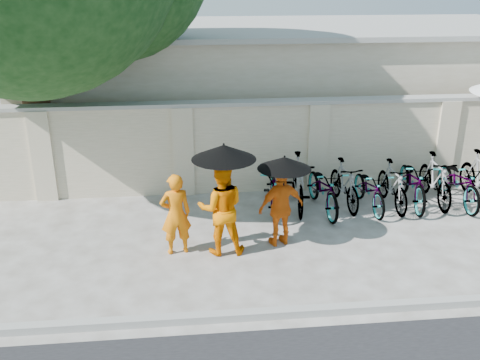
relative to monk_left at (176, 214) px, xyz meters
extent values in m
plane|color=#B3B1AE|center=(1.15, -0.39, -0.75)|extent=(80.00, 80.00, 0.00)
cube|color=gray|center=(1.15, -2.09, -0.69)|extent=(40.00, 0.16, 0.12)
cube|color=beige|center=(2.15, 2.81, 0.25)|extent=(20.00, 0.30, 2.00)
cube|color=beige|center=(3.15, 6.61, 0.85)|extent=(14.00, 6.00, 3.20)
cylinder|color=#503420|center=(-3.05, 3.51, 1.45)|extent=(0.60, 0.60, 4.40)
imported|color=orange|center=(0.00, 0.00, 0.00)|extent=(0.61, 0.46, 1.49)
imported|color=orange|center=(0.79, -0.06, 0.10)|extent=(0.84, 0.66, 1.70)
cylinder|color=black|center=(0.84, -0.14, 0.69)|extent=(0.02, 0.02, 0.94)
cone|color=black|center=(0.84, -0.14, 1.16)|extent=(1.09, 1.09, 0.25)
imported|color=#E0600F|center=(1.89, 0.12, -0.01)|extent=(0.93, 0.59, 1.48)
cylinder|color=black|center=(1.91, 0.04, 0.48)|extent=(0.02, 0.02, 0.78)
cone|color=black|center=(1.91, 0.04, 0.87)|extent=(0.94, 0.94, 0.22)
imported|color=#9696A5|center=(2.04, 1.66, -0.26)|extent=(0.86, 1.92, 0.97)
imported|color=#9696A5|center=(2.53, 1.70, -0.18)|extent=(0.74, 1.94, 1.14)
imported|color=#9696A5|center=(3.03, 1.51, -0.26)|extent=(0.79, 1.90, 0.98)
imported|color=#9696A5|center=(3.53, 1.69, -0.25)|extent=(0.60, 1.67, 0.99)
imported|color=#9696A5|center=(4.03, 1.51, -0.31)|extent=(0.66, 1.69, 0.87)
imported|color=#9696A5|center=(4.53, 1.54, -0.26)|extent=(0.48, 1.64, 0.98)
imported|color=#9696A5|center=(5.02, 1.64, -0.24)|extent=(0.92, 2.00, 1.01)
imported|color=#9696A5|center=(5.52, 1.67, -0.22)|extent=(0.59, 1.78, 1.06)
imported|color=#9696A5|center=(6.02, 1.57, -0.25)|extent=(0.69, 1.90, 0.99)
camera|label=1|loc=(0.25, -8.53, 3.95)|focal=40.00mm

